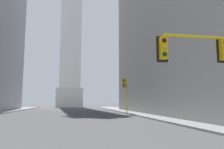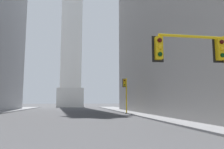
% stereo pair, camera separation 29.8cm
% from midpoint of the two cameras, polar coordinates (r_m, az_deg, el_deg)
% --- Properties ---
extents(sidewalk_right, '(5.00, 88.44, 0.15)m').
position_cam_midpoint_polar(sidewalk_right, '(30.27, 10.19, -10.32)').
color(sidewalk_right, slate).
rests_on(sidewalk_right, ground_plane).
extents(obelisk, '(8.63, 8.63, 74.77)m').
position_cam_midpoint_polar(obelisk, '(82.87, -10.54, 17.26)').
color(obelisk, silver).
rests_on(obelisk, ground_plane).
extents(traffic_light_near_right, '(4.07, 0.52, 5.20)m').
position_cam_midpoint_polar(traffic_light_near_right, '(11.88, 22.69, 3.57)').
color(traffic_light_near_right, yellow).
rests_on(traffic_light_near_right, ground_plane).
extents(traffic_light_mid_right, '(0.76, 0.53, 5.42)m').
position_cam_midpoint_polar(traffic_light_mid_right, '(33.60, 3.38, -4.12)').
color(traffic_light_mid_right, yellow).
rests_on(traffic_light_mid_right, ground_plane).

